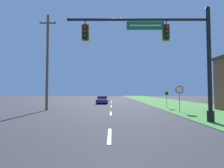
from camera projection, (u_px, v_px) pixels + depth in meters
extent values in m
cube|color=#428438|center=(170.00, 103.00, 31.72)|extent=(10.00, 110.00, 0.04)
cube|color=silver|center=(110.00, 135.00, 7.78)|extent=(0.16, 2.80, 0.01)
cube|color=silver|center=(111.00, 113.00, 15.77)|extent=(0.16, 2.80, 0.01)
cube|color=silver|center=(112.00, 106.00, 23.76)|extent=(0.16, 2.80, 0.01)
cube|color=silver|center=(112.00, 103.00, 31.76)|extent=(0.16, 2.80, 0.01)
cube|color=silver|center=(112.00, 101.00, 39.75)|extent=(0.16, 2.80, 0.01)
cylinder|color=black|center=(211.00, 116.00, 11.09)|extent=(0.44, 0.44, 0.70)
cylinder|color=black|center=(210.00, 65.00, 11.24)|extent=(0.26, 0.26, 7.23)
sphere|color=black|center=(209.00, 8.00, 11.41)|extent=(0.28, 0.28, 0.28)
cylinder|color=black|center=(139.00, 20.00, 11.39)|extent=(9.14, 0.16, 0.16)
sphere|color=black|center=(69.00, 20.00, 11.41)|extent=(0.21, 0.21, 0.21)
cube|color=#196B33|center=(146.00, 26.00, 11.37)|extent=(2.44, 0.06, 0.55)
cube|color=white|center=(146.00, 25.00, 11.34)|extent=(2.05, 0.01, 0.08)
cylinder|color=black|center=(86.00, 22.00, 11.40)|extent=(0.06, 0.06, 0.35)
cube|color=yellow|center=(86.00, 33.00, 11.50)|extent=(0.50, 0.03, 1.11)
cube|color=black|center=(86.00, 32.00, 11.37)|extent=(0.34, 0.24, 0.95)
sphere|color=red|center=(85.00, 27.00, 11.24)|extent=(0.22, 0.22, 0.22)
sphere|color=#51380F|center=(85.00, 31.00, 11.23)|extent=(0.22, 0.22, 0.22)
sphere|color=#0F3D19|center=(85.00, 36.00, 11.21)|extent=(0.22, 0.22, 0.22)
cylinder|color=black|center=(167.00, 22.00, 11.38)|extent=(0.06, 0.06, 0.35)
cube|color=yellow|center=(166.00, 33.00, 11.48)|extent=(0.50, 0.03, 1.11)
cube|color=black|center=(167.00, 32.00, 11.35)|extent=(0.34, 0.24, 0.95)
sphere|color=red|center=(168.00, 27.00, 11.22)|extent=(0.22, 0.22, 0.22)
sphere|color=#51380F|center=(168.00, 31.00, 11.21)|extent=(0.22, 0.22, 0.22)
sphere|color=#0F3D19|center=(168.00, 36.00, 11.20)|extent=(0.22, 0.22, 0.22)
cylinder|color=black|center=(108.00, 101.00, 31.18)|extent=(0.22, 0.64, 0.64)
cylinder|color=black|center=(99.00, 101.00, 31.21)|extent=(0.22, 0.64, 0.64)
cylinder|color=black|center=(107.00, 102.00, 28.12)|extent=(0.22, 0.64, 0.64)
cylinder|color=black|center=(97.00, 102.00, 28.16)|extent=(0.22, 0.64, 0.64)
cube|color=#1E2D9E|center=(103.00, 101.00, 29.68)|extent=(1.90, 4.49, 0.55)
cube|color=#283342|center=(103.00, 98.00, 29.81)|extent=(1.64, 1.90, 0.42)
cube|color=#1E2D9E|center=(103.00, 97.00, 29.82)|extent=(1.60, 1.87, 0.06)
cube|color=#B71414|center=(102.00, 101.00, 27.48)|extent=(1.68, 0.09, 0.14)
cylinder|color=gray|center=(180.00, 100.00, 16.74)|extent=(0.07, 0.07, 2.20)
cylinder|color=red|center=(180.00, 90.00, 16.79)|extent=(0.76, 0.04, 0.76)
cylinder|color=white|center=(180.00, 90.00, 16.77)|extent=(0.61, 0.01, 0.61)
cylinder|color=gray|center=(167.00, 100.00, 20.87)|extent=(0.06, 0.06, 2.00)
cube|color=white|center=(167.00, 93.00, 20.90)|extent=(0.55, 0.04, 0.60)
cube|color=black|center=(167.00, 93.00, 20.88)|extent=(0.31, 0.01, 0.34)
cylinder|color=brown|center=(48.00, 62.00, 18.77)|extent=(0.26, 0.26, 10.33)
cube|color=brown|center=(49.00, 23.00, 18.96)|extent=(1.80, 0.12, 0.12)
cylinder|color=#333338|center=(42.00, 22.00, 18.97)|extent=(0.08, 0.08, 0.12)
cylinder|color=#333338|center=(56.00, 22.00, 18.97)|extent=(0.08, 0.08, 0.12)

